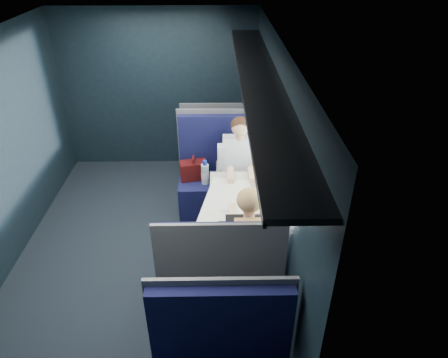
{
  "coord_description": "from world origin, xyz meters",
  "views": [
    {
      "loc": [
        0.84,
        -3.47,
        3.09
      ],
      "look_at": [
        0.9,
        0.0,
        0.95
      ],
      "focal_mm": 32.0,
      "sensor_mm": 36.0,
      "label": 1
    }
  ],
  "objects_px": {
    "man": "(240,165)",
    "seat_bay_far": "(220,280)",
    "laptop": "(268,188)",
    "table": "(236,202)",
    "seat_row_front": "(219,146)",
    "bottle_small": "(263,177)",
    "cup": "(257,174)",
    "seat_bay_near": "(218,178)",
    "woman": "(247,241)"
  },
  "relations": [
    {
      "from": "seat_bay_near",
      "to": "cup",
      "type": "distance_m",
      "value": 0.77
    },
    {
      "from": "table",
      "to": "seat_bay_near",
      "type": "relative_size",
      "value": 0.79
    },
    {
      "from": "seat_bay_far",
      "to": "laptop",
      "type": "height_order",
      "value": "seat_bay_far"
    },
    {
      "from": "woman",
      "to": "bottle_small",
      "type": "relative_size",
      "value": 5.94
    },
    {
      "from": "table",
      "to": "seat_row_front",
      "type": "distance_m",
      "value": 1.82
    },
    {
      "from": "table",
      "to": "woman",
      "type": "xyz_separation_m",
      "value": [
        0.07,
        -0.71,
        0.06
      ]
    },
    {
      "from": "seat_row_front",
      "to": "woman",
      "type": "relative_size",
      "value": 0.88
    },
    {
      "from": "seat_bay_far",
      "to": "seat_row_front",
      "type": "relative_size",
      "value": 1.09
    },
    {
      "from": "man",
      "to": "laptop",
      "type": "height_order",
      "value": "man"
    },
    {
      "from": "bottle_small",
      "to": "seat_bay_far",
      "type": "bearing_deg",
      "value": -113.83
    },
    {
      "from": "woman",
      "to": "cup",
      "type": "bearing_deg",
      "value": 80.6
    },
    {
      "from": "seat_row_front",
      "to": "woman",
      "type": "bearing_deg",
      "value": -84.3
    },
    {
      "from": "seat_bay_near",
      "to": "seat_bay_far",
      "type": "distance_m",
      "value": 1.75
    },
    {
      "from": "man",
      "to": "seat_bay_far",
      "type": "bearing_deg",
      "value": -99.03
    },
    {
      "from": "man",
      "to": "cup",
      "type": "bearing_deg",
      "value": -62.48
    },
    {
      "from": "laptop",
      "to": "cup",
      "type": "bearing_deg",
      "value": 106.29
    },
    {
      "from": "man",
      "to": "cup",
      "type": "height_order",
      "value": "man"
    },
    {
      "from": "laptop",
      "to": "bottle_small",
      "type": "height_order",
      "value": "laptop"
    },
    {
      "from": "seat_bay_near",
      "to": "seat_bay_far",
      "type": "relative_size",
      "value": 1.0
    },
    {
      "from": "bottle_small",
      "to": "table",
      "type": "bearing_deg",
      "value": -144.56
    },
    {
      "from": "man",
      "to": "woman",
      "type": "height_order",
      "value": "same"
    },
    {
      "from": "man",
      "to": "laptop",
      "type": "xyz_separation_m",
      "value": [
        0.27,
        -0.65,
        0.09
      ]
    },
    {
      "from": "seat_bay_far",
      "to": "woman",
      "type": "distance_m",
      "value": 0.43
    },
    {
      "from": "table",
      "to": "cup",
      "type": "distance_m",
      "value": 0.45
    },
    {
      "from": "seat_bay_far",
      "to": "laptop",
      "type": "relative_size",
      "value": 3.9
    },
    {
      "from": "man",
      "to": "woman",
      "type": "relative_size",
      "value": 1.0
    },
    {
      "from": "cup",
      "to": "man",
      "type": "bearing_deg",
      "value": 117.52
    },
    {
      "from": "table",
      "to": "seat_row_front",
      "type": "bearing_deg",
      "value": 95.8
    },
    {
      "from": "table",
      "to": "seat_bay_near",
      "type": "bearing_deg",
      "value": 102.69
    },
    {
      "from": "seat_row_front",
      "to": "cup",
      "type": "distance_m",
      "value": 1.55
    },
    {
      "from": "seat_row_front",
      "to": "seat_bay_near",
      "type": "bearing_deg",
      "value": -90.86
    },
    {
      "from": "table",
      "to": "bottle_small",
      "type": "distance_m",
      "value": 0.4
    },
    {
      "from": "seat_bay_far",
      "to": "woman",
      "type": "relative_size",
      "value": 0.95
    },
    {
      "from": "man",
      "to": "cup",
      "type": "xyz_separation_m",
      "value": [
        0.18,
        -0.34,
        0.07
      ]
    },
    {
      "from": "man",
      "to": "bottle_small",
      "type": "relative_size",
      "value": 5.94
    },
    {
      "from": "seat_bay_far",
      "to": "man",
      "type": "height_order",
      "value": "man"
    },
    {
      "from": "seat_bay_near",
      "to": "man",
      "type": "distance_m",
      "value": 0.43
    },
    {
      "from": "table",
      "to": "bottle_small",
      "type": "height_order",
      "value": "bottle_small"
    },
    {
      "from": "woman",
      "to": "cup",
      "type": "height_order",
      "value": "woman"
    },
    {
      "from": "seat_bay_near",
      "to": "laptop",
      "type": "distance_m",
      "value": 1.06
    },
    {
      "from": "seat_bay_near",
      "to": "man",
      "type": "bearing_deg",
      "value": -33.32
    },
    {
      "from": "seat_bay_near",
      "to": "cup",
      "type": "bearing_deg",
      "value": -49.32
    },
    {
      "from": "woman",
      "to": "man",
      "type": "bearing_deg",
      "value": 90.0
    },
    {
      "from": "seat_row_front",
      "to": "laptop",
      "type": "relative_size",
      "value": 3.59
    },
    {
      "from": "seat_row_front",
      "to": "bottle_small",
      "type": "bearing_deg",
      "value": -73.15
    },
    {
      "from": "woman",
      "to": "cup",
      "type": "relative_size",
      "value": 13.25
    },
    {
      "from": "laptop",
      "to": "table",
      "type": "bearing_deg",
      "value": -172.32
    },
    {
      "from": "table",
      "to": "laptop",
      "type": "distance_m",
      "value": 0.37
    },
    {
      "from": "seat_bay_near",
      "to": "table",
      "type": "bearing_deg",
      "value": -77.31
    },
    {
      "from": "seat_bay_near",
      "to": "laptop",
      "type": "height_order",
      "value": "seat_bay_near"
    }
  ]
}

